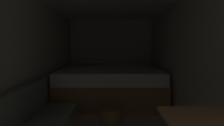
# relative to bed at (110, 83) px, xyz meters

# --- Properties ---
(wall_back) EXTENTS (2.45, 0.05, 2.00)m
(wall_back) POSITION_rel_bed_xyz_m (0.00, 1.04, 0.63)
(wall_back) COLOR beige
(wall_back) RESTS_ON ground
(wall_left) EXTENTS (0.05, 5.18, 2.00)m
(wall_left) POSITION_rel_bed_xyz_m (-1.20, -1.57, 0.63)
(wall_left) COLOR beige
(wall_left) RESTS_ON ground
(wall_right) EXTENTS (0.05, 5.18, 2.00)m
(wall_right) POSITION_rel_bed_xyz_m (1.21, -1.57, 0.63)
(wall_right) COLOR beige
(wall_right) RESTS_ON ground
(bed) EXTENTS (2.23, 1.94, 0.89)m
(bed) POSITION_rel_bed_xyz_m (0.00, 0.00, 0.00)
(bed) COLOR #9E7247
(bed) RESTS_ON ground
(wicker_basket) EXTENTS (0.34, 0.34, 0.25)m
(wicker_basket) POSITION_rel_bed_xyz_m (0.02, -1.34, -0.25)
(wicker_basket) COLOR olive
(wicker_basket) RESTS_ON ground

